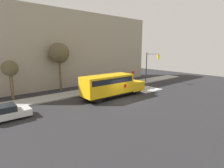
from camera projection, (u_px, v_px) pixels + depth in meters
ground_plane at (123, 100)px, 21.24m from camera, size 60.00×60.00×0.00m
sidewalk_strip at (93, 90)px, 26.11m from camera, size 44.00×3.00×0.15m
building_backdrop at (71, 49)px, 29.82m from camera, size 32.00×4.00×12.15m
crosswalk_stripes at (146, 89)px, 27.06m from camera, size 4.00×3.20×0.01m
school_bus at (111, 85)px, 22.13m from camera, size 9.10×2.57×2.93m
parked_car at (3, 113)px, 15.10m from camera, size 4.22×1.80×1.34m
stop_sign at (133, 76)px, 30.23m from camera, size 0.61×0.10×2.46m
traffic_light at (150, 63)px, 31.32m from camera, size 0.28×2.71×5.54m
tree_near_sidewalk at (59, 53)px, 25.24m from camera, size 2.95×2.95×7.04m
tree_far_sidewalk at (10, 70)px, 20.99m from camera, size 1.89×1.89×4.80m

